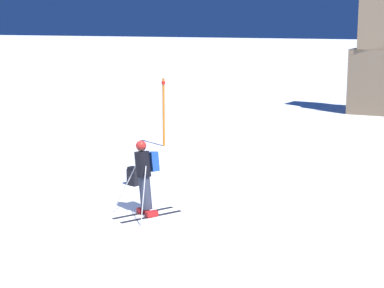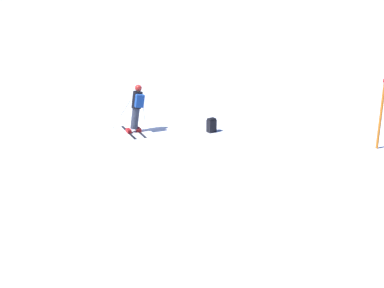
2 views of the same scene
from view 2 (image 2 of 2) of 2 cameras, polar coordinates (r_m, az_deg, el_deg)
ground_plane at (r=19.80m, az=-3.60°, el=2.23°), size 300.00×300.00×0.00m
skier at (r=18.64m, az=-5.92°, el=4.03°), size 1.39×1.60×1.70m
spare_backpack at (r=18.74m, az=2.09°, el=2.01°), size 0.35×0.29×0.50m
trail_marker at (r=17.85m, az=19.56°, el=3.45°), size 0.13×0.13×2.38m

